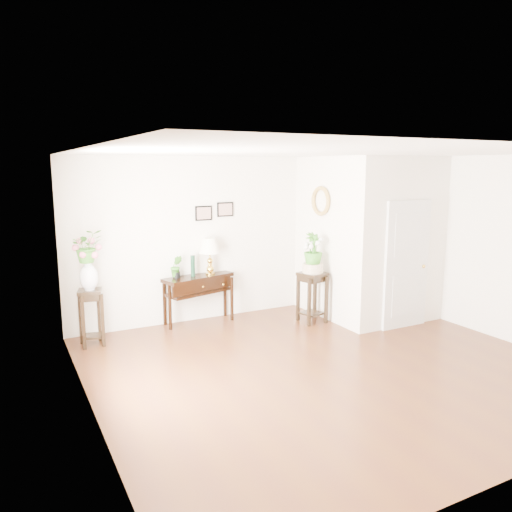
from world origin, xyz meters
TOP-DOWN VIEW (x-y plane):
  - floor at (0.00, 0.00)m, footprint 6.00×5.50m
  - ceiling at (0.00, 0.00)m, footprint 6.00×5.50m
  - wall_back at (0.00, 2.75)m, footprint 6.00×0.02m
  - wall_left at (-3.00, 0.00)m, footprint 0.02×5.50m
  - wall_right at (3.00, 0.00)m, footprint 0.02×5.50m
  - partition at (2.10, 1.77)m, footprint 1.80×1.95m
  - door at (2.10, 0.78)m, footprint 0.90×0.05m
  - art_print_left at (-0.65, 2.73)m, footprint 0.30×0.02m
  - art_print_right at (-0.25, 2.73)m, footprint 0.30×0.02m
  - wall_ornament at (1.16, 1.90)m, footprint 0.07×0.51m
  - console_table at (-0.83, 2.57)m, footprint 1.29×0.71m
  - table_lamp at (-0.61, 2.57)m, footprint 0.43×0.43m
  - green_vase at (-0.92, 2.57)m, footprint 0.09×0.09m
  - potted_plant at (-1.21, 2.57)m, footprint 0.23×0.20m
  - plant_stand_a at (-2.64, 2.26)m, footprint 0.40×0.40m
  - porcelain_vase at (-2.64, 2.26)m, footprint 0.34×0.34m
  - lily_arrangement at (-2.64, 2.26)m, footprint 0.48×0.43m
  - plant_stand_b at (0.90, 1.71)m, footprint 0.50×0.50m
  - ceramic_bowl at (0.90, 1.71)m, footprint 0.41×0.41m
  - narcissus at (0.90, 1.71)m, footprint 0.37×0.37m

SIDE VIEW (x-z plane):
  - floor at x=0.00m, z-range -0.01..0.01m
  - console_table at x=-0.83m, z-range 0.00..0.82m
  - plant_stand_a at x=-2.64m, z-range 0.00..0.85m
  - plant_stand_b at x=0.90m, z-range 0.00..0.86m
  - ceramic_bowl at x=0.90m, z-range 0.87..1.02m
  - green_vase at x=-0.92m, z-range 0.81..1.17m
  - potted_plant at x=-1.21m, z-range 0.82..1.18m
  - door at x=2.10m, z-range 0.00..2.10m
  - porcelain_vase at x=-2.64m, z-range 0.85..1.30m
  - table_lamp at x=-0.61m, z-range 0.85..1.49m
  - narcissus at x=0.90m, z-range 0.98..1.54m
  - wall_back at x=0.00m, z-range 0.00..2.80m
  - wall_left at x=-3.00m, z-range 0.00..2.80m
  - wall_right at x=3.00m, z-range 0.00..2.80m
  - partition at x=2.10m, z-range 0.00..2.80m
  - lily_arrangement at x=-2.64m, z-range 1.25..1.74m
  - art_print_left at x=-0.65m, z-range 1.73..1.98m
  - art_print_right at x=-0.25m, z-range 1.77..2.02m
  - wall_ornament at x=1.16m, z-range 1.79..2.30m
  - ceiling at x=0.00m, z-range 2.79..2.81m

